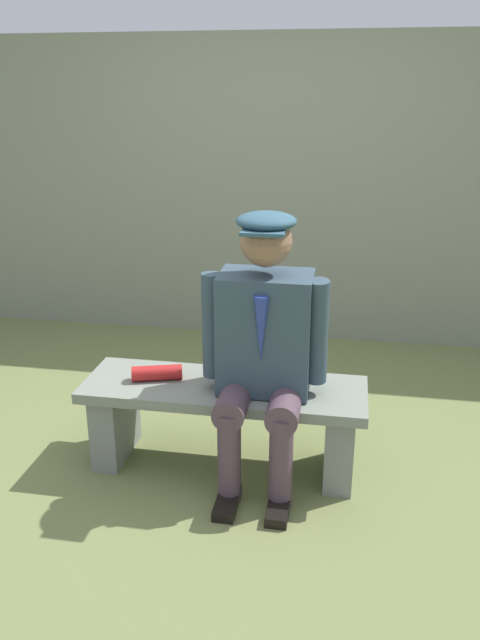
{
  "coord_description": "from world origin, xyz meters",
  "views": [
    {
      "loc": [
        -0.57,
        2.81,
        1.85
      ],
      "look_at": [
        -0.08,
        0.0,
        0.81
      ],
      "focal_mm": 35.73,
      "sensor_mm": 36.0,
      "label": 1
    }
  ],
  "objects": [
    {
      "name": "ground_plane",
      "position": [
        0.0,
        0.0,
        0.0
      ],
      "size": [
        30.0,
        30.0,
        0.0
      ],
      "primitive_type": "plane",
      "color": "olive"
    },
    {
      "name": "bench",
      "position": [
        0.0,
        0.0,
        0.3
      ],
      "size": [
        1.41,
        0.46,
        0.46
      ],
      "color": "slate",
      "rests_on": "ground"
    },
    {
      "name": "rolled_magazine",
      "position": [
        0.34,
        -0.0,
        0.49
      ],
      "size": [
        0.26,
        0.15,
        0.08
      ],
      "primitive_type": "cylinder",
      "rotation": [
        0.0,
        1.57,
        0.29
      ],
      "color": "#B21E1E",
      "rests_on": "bench"
    },
    {
      "name": "seated_man",
      "position": [
        -0.2,
        0.06,
        0.74
      ],
      "size": [
        0.6,
        0.63,
        1.33
      ],
      "color": "#314351",
      "rests_on": "ground"
    },
    {
      "name": "stadium_wall",
      "position": [
        0.0,
        -2.0,
        1.11
      ],
      "size": [
        12.0,
        0.24,
        2.22
      ],
      "primitive_type": "cube",
      "color": "gray",
      "rests_on": "ground"
    }
  ]
}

